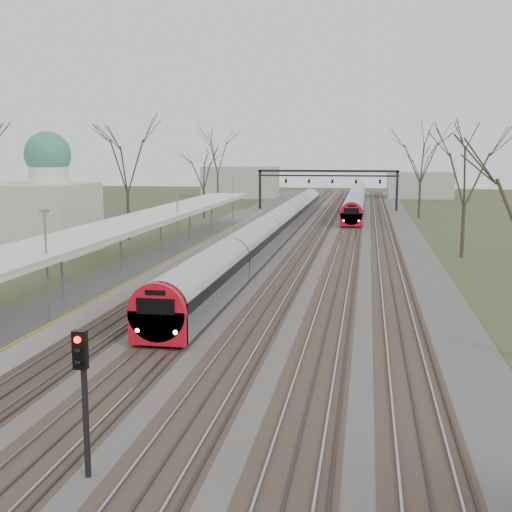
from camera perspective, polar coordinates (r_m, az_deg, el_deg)
The scene contains 10 objects.
track_bed at distance 67.84m, azimuth 4.72°, elevation 1.94°, with size 24.00×160.00×0.22m.
platform at distance 52.48m, azimuth -7.23°, elevation 0.27°, with size 3.50×69.00×1.00m, color #9E9B93.
canopy at distance 47.79m, azimuth -8.89°, elevation 3.52°, with size 4.10×50.00×3.11m.
dome_building at distance 57.54m, azimuth -19.31°, elevation 3.84°, with size 10.00×8.00×10.30m.
signal_gantry at distance 97.28m, azimuth 6.40°, elevation 6.94°, with size 21.00×0.59×6.08m.
tree_west_far at distance 64.40m, azimuth -11.44°, elevation 8.50°, with size 5.50×5.50×11.33m.
tree_east_far at distance 54.61m, azimuth 18.16°, elevation 7.39°, with size 5.00×5.00×10.30m.
train_near at distance 63.87m, azimuth 1.92°, elevation 2.80°, with size 2.62×75.21×3.05m.
train_far at distance 103.28m, azimuth 8.91°, elevation 5.10°, with size 2.62×60.21×3.05m.
signal_post at distance 17.23m, azimuth -15.13°, elevation -10.76°, with size 0.35×0.45×4.10m.
Camera 1 is at (6.29, -12.04, 8.49)m, focal length 45.00 mm.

